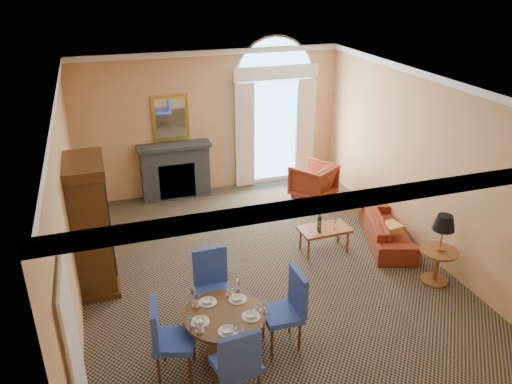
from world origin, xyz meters
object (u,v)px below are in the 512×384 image
object	(u,v)px
armchair	(313,181)
side_table	(441,241)
dining_table	(225,324)
armoire	(91,227)
sofa	(388,229)
coffee_table	(324,230)

from	to	relation	value
armchair	side_table	bearing A→B (deg)	65.67
dining_table	armchair	distance (m)	5.35
armoire	sofa	size ratio (longest dim) A/B	1.16
dining_table	sofa	xyz separation A→B (m)	(3.71, 2.01, -0.25)
dining_table	side_table	size ratio (longest dim) A/B	0.91
coffee_table	side_table	size ratio (longest dim) A/B	0.77
armchair	coffee_table	distance (m)	2.36
sofa	side_table	xyz separation A→B (m)	(0.05, -1.41, 0.50)
coffee_table	side_table	bearing A→B (deg)	-49.42
dining_table	armchair	bearing A→B (deg)	53.38
armoire	dining_table	size ratio (longest dim) A/B	1.99
sofa	armchair	distance (m)	2.35
sofa	side_table	bearing A→B (deg)	-159.11
dining_table	coffee_table	xyz separation A→B (m)	(2.42, 2.07, -0.09)
coffee_table	sofa	bearing A→B (deg)	-4.63
side_table	coffee_table	bearing A→B (deg)	132.31
sofa	side_table	size ratio (longest dim) A/B	1.55
armchair	side_table	world-z (taller)	side_table
sofa	coffee_table	xyz separation A→B (m)	(-1.29, 0.07, 0.16)
armoire	dining_table	distance (m)	2.82
armoire	coffee_table	world-z (taller)	armoire
armoire	side_table	size ratio (longest dim) A/B	1.80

